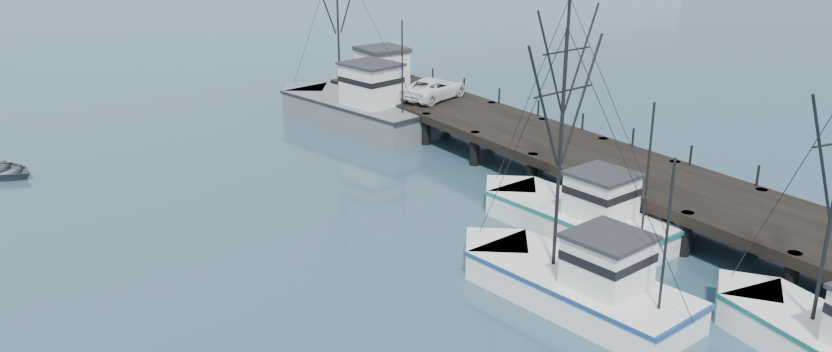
{
  "coord_description": "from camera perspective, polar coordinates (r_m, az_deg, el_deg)",
  "views": [
    {
      "loc": [
        -16.21,
        -14.5,
        14.89
      ],
      "look_at": [
        3.5,
        15.23,
        2.5
      ],
      "focal_mm": 35.0,
      "sensor_mm": 36.0,
      "label": 1
    }
  ],
  "objects": [
    {
      "name": "trawler_mid",
      "position": [
        31.95,
        10.94,
        -7.36
      ],
      "size": [
        4.72,
        10.91,
        10.8
      ],
      "color": "white",
      "rests_on": "ground"
    },
    {
      "name": "work_vessel",
      "position": [
        55.22,
        -4.44,
        4.77
      ],
      "size": [
        6.2,
        14.0,
        11.88
      ],
      "color": "slate",
      "rests_on": "ground"
    },
    {
      "name": "pickup_truck",
      "position": [
        54.19,
        1.27,
        6.17
      ],
      "size": [
        5.7,
        3.99,
        1.44
      ],
      "primitive_type": "imported",
      "rotation": [
        0.0,
        0.0,
        1.91
      ],
      "color": "white",
      "rests_on": "pier"
    },
    {
      "name": "trawler_far",
      "position": [
        38.39,
        11.01,
        -2.71
      ],
      "size": [
        4.35,
        10.8,
        11.07
      ],
      "color": "white",
      "rests_on": "ground"
    },
    {
      "name": "pier",
      "position": [
        44.91,
        10.69,
        1.72
      ],
      "size": [
        6.0,
        44.0,
        2.0
      ],
      "color": "black",
      "rests_on": "ground"
    },
    {
      "name": "pier_shed",
      "position": [
        57.8,
        -2.4,
        7.69
      ],
      "size": [
        3.0,
        3.2,
        2.8
      ],
      "color": "silver",
      "rests_on": "pier"
    }
  ]
}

